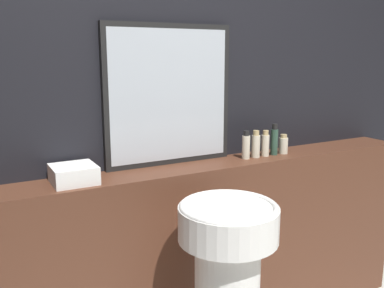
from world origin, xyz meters
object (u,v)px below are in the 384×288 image
object	(u,v)px
shampoo_bottle	(246,146)
hand_soap_bottle	(283,145)
towel_stack	(74,174)
conditioner_bottle	(256,145)
mirror	(169,96)
lotion_bottle	(265,144)
body_wash_bottle	(274,141)

from	to	relation	value
shampoo_bottle	hand_soap_bottle	size ratio (longest dim) A/B	1.40
towel_stack	conditioner_bottle	bearing A→B (deg)	0.00
mirror	towel_stack	xyz separation A→B (m)	(-0.50, -0.10, -0.30)
mirror	conditioner_bottle	distance (m)	0.54
lotion_bottle	towel_stack	bearing A→B (deg)	180.00
conditioner_bottle	mirror	bearing A→B (deg)	167.76
conditioner_bottle	lotion_bottle	xyz separation A→B (m)	(0.06, 0.00, -0.00)
conditioner_bottle	hand_soap_bottle	xyz separation A→B (m)	(0.19, 0.00, -0.02)
mirror	body_wash_bottle	world-z (taller)	mirror
mirror	towel_stack	size ratio (longest dim) A/B	3.72
mirror	lotion_bottle	bearing A→B (deg)	-10.78
towel_stack	hand_soap_bottle	size ratio (longest dim) A/B	1.71
towel_stack	shampoo_bottle	distance (m)	0.89
lotion_bottle	body_wash_bottle	distance (m)	0.06
conditioner_bottle	hand_soap_bottle	world-z (taller)	conditioner_bottle
hand_soap_bottle	shampoo_bottle	bearing A→B (deg)	180.00
mirror	lotion_bottle	world-z (taller)	mirror
shampoo_bottle	conditioner_bottle	bearing A→B (deg)	0.00
lotion_bottle	body_wash_bottle	bearing A→B (deg)	0.00
towel_stack	hand_soap_bottle	bearing A→B (deg)	0.00
towel_stack	shampoo_bottle	xyz separation A→B (m)	(0.89, 0.00, 0.03)
towel_stack	body_wash_bottle	world-z (taller)	body_wash_bottle
mirror	conditioner_bottle	xyz separation A→B (m)	(0.45, -0.10, -0.27)
conditioner_bottle	body_wash_bottle	distance (m)	0.12
mirror	shampoo_bottle	xyz separation A→B (m)	(0.39, -0.10, -0.27)
lotion_bottle	hand_soap_bottle	world-z (taller)	lotion_bottle
conditioner_bottle	hand_soap_bottle	distance (m)	0.19
towel_stack	body_wash_bottle	bearing A→B (deg)	0.00
lotion_bottle	shampoo_bottle	bearing A→B (deg)	180.00
mirror	hand_soap_bottle	xyz separation A→B (m)	(0.64, -0.10, -0.29)
towel_stack	conditioner_bottle	xyz separation A→B (m)	(0.95, 0.00, 0.03)
body_wash_bottle	shampoo_bottle	bearing A→B (deg)	180.00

